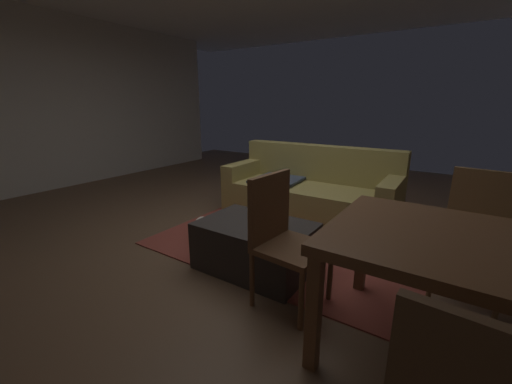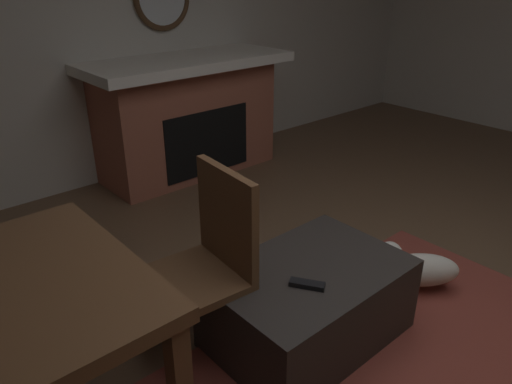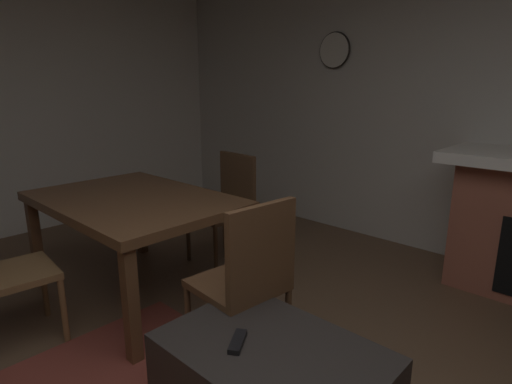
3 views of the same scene
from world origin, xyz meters
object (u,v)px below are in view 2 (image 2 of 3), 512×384
(small_dog, at_px, (416,267))
(fireplace, at_px, (188,116))
(ottoman_coffee_table, at_px, (308,303))
(dining_chair_west, at_px, (208,257))
(tv_remote, at_px, (307,284))

(small_dog, bearing_deg, fireplace, -91.64)
(ottoman_coffee_table, relative_size, dining_chair_west, 1.02)
(dining_chair_west, xyz_separation_m, small_dog, (-1.15, 0.41, -0.36))
(tv_remote, bearing_deg, fireplace, -144.03)
(ottoman_coffee_table, xyz_separation_m, dining_chair_west, (0.40, -0.27, 0.32))
(fireplace, bearing_deg, small_dog, 88.36)
(fireplace, xyz_separation_m, dining_chair_west, (1.22, 1.97, -0.00))
(tv_remote, relative_size, dining_chair_west, 0.17)
(fireplace, bearing_deg, dining_chair_west, 58.21)
(fireplace, height_order, ottoman_coffee_table, fireplace)
(fireplace, relative_size, tv_remote, 11.18)
(fireplace, height_order, small_dog, fireplace)
(fireplace, distance_m, tv_remote, 2.51)
(fireplace, xyz_separation_m, small_dog, (0.07, 2.39, -0.37))
(ottoman_coffee_table, height_order, tv_remote, tv_remote)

